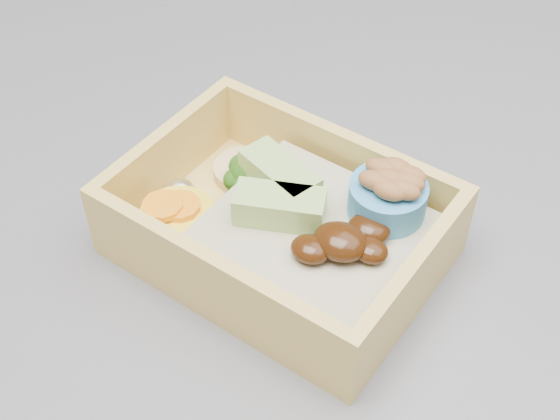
% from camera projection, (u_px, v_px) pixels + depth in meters
% --- Properties ---
extents(bento_box, '(0.18, 0.14, 0.06)m').
position_uv_depth(bento_box, '(291.00, 226.00, 0.42)').
color(bento_box, '#DFBB5C').
rests_on(bento_box, island).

